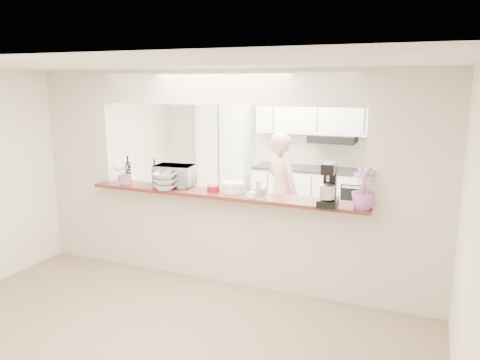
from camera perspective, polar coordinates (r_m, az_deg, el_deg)
The scene contains 19 objects.
floor at distance 5.83m, azimuth -1.82°, elevation -11.92°, with size 6.00×6.00×0.00m, color tan.
tile_overlay at distance 7.17m, azimuth 3.33°, elevation -7.24°, with size 5.00×2.90×0.01m, color beige.
partition at distance 5.41m, azimuth -1.92°, elevation 2.60°, with size 5.00×0.15×2.50m.
bar_counter at distance 5.62m, azimuth -1.88°, elevation -6.57°, with size 3.40×0.38×1.09m.
kitchen_cabinets at distance 8.07m, azimuth 4.92°, elevation 2.02°, with size 3.15×0.62×2.25m.
refrigerator at distance 7.66m, azimuth 20.88°, elevation -0.22°, with size 0.75×0.70×1.70m, color #B0B0B5.
flower_left at distance 6.00m, azimuth -13.80°, elevation 0.81°, with size 0.27×0.23×0.30m, color #E579D5.
wine_bottle_a at distance 6.21m, azimuth -13.47°, elevation 1.04°, with size 0.07×0.07×0.33m.
wine_bottle_b at distance 5.99m, azimuth -10.36°, elevation 0.71°, with size 0.06×0.06×0.32m.
toaster_oven at distance 5.82m, azimuth -7.99°, elevation 0.53°, with size 0.47×0.32×0.26m, color #B5B4BA.
serving_bowls at distance 5.64m, azimuth -9.11°, elevation -0.17°, with size 0.28×0.28×0.20m, color white.
plate_stack_a at distance 5.46m, azimuth -0.81°, elevation -0.87°, with size 0.26×0.26×0.12m.
plate_stack_b at distance 5.46m, azimuth -0.81°, elevation -0.98°, with size 0.28×0.28×0.10m.
red_bowl at distance 5.50m, azimuth -3.26°, elevation -1.05°, with size 0.15×0.15×0.07m, color maroon.
tan_bowl at distance 5.40m, azimuth 2.33°, elevation -1.28°, with size 0.15×0.15×0.07m, color #C7B08C.
utensil_caddy at distance 5.16m, azimuth 1.97°, elevation -1.34°, with size 0.24×0.19×0.20m.
stand_mixer at distance 4.93m, azimuth 10.76°, elevation -0.75°, with size 0.21×0.32×0.46m.
flower_right at distance 4.86m, azimuth 14.77°, elevation -1.03°, with size 0.24×0.24×0.42m, color #BF67B7.
person at distance 6.67m, azimuth 5.06°, elevation -1.36°, with size 0.60×0.40×1.66m, color tan.
Camera 1 is at (2.21, -4.85, 2.36)m, focal length 35.00 mm.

